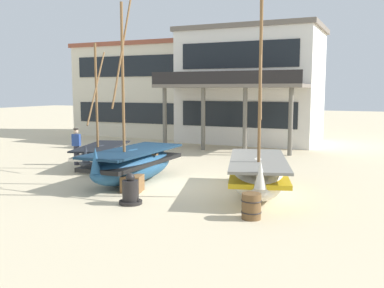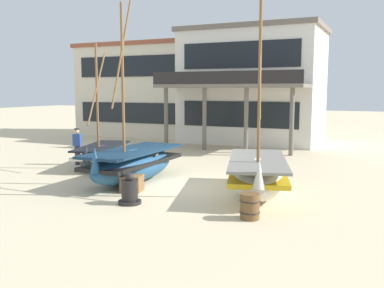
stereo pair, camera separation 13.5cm
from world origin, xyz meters
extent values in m
plane|color=beige|center=(0.00, 0.00, 0.00)|extent=(120.00, 120.00, 0.00)
ellipsoid|color=#2D333D|center=(-4.87, 1.94, 0.48)|extent=(2.60, 4.25, 0.97)
cube|color=silver|center=(-4.87, 1.94, 0.60)|extent=(2.57, 4.10, 0.12)
cube|color=black|center=(-4.87, 1.94, 0.93)|extent=(2.62, 4.18, 0.07)
cone|color=#2D333D|center=(-4.30, 0.12, 0.92)|extent=(0.37, 0.37, 0.68)
cylinder|color=brown|center=(-4.72, 1.47, 3.04)|extent=(0.10, 0.10, 4.72)
cylinder|color=brown|center=(-4.72, 1.47, 3.55)|extent=(0.76, 2.28, 3.15)
cube|color=brown|center=(-4.95, 2.23, 0.82)|extent=(1.40, 0.57, 0.06)
ellipsoid|color=silver|center=(2.86, 0.00, 0.59)|extent=(3.12, 5.15, 1.18)
cube|color=gold|center=(2.86, 0.00, 0.73)|extent=(3.08, 4.97, 0.14)
cube|color=gray|center=(2.86, 0.00, 1.13)|extent=(3.15, 5.07, 0.08)
cone|color=silver|center=(3.55, -2.22, 1.12)|extent=(0.44, 0.44, 0.82)
cylinder|color=brown|center=(3.04, -0.58, 3.55)|extent=(0.10, 0.10, 5.46)
cylinder|color=brown|center=(3.04, -0.58, 4.54)|extent=(0.69, 2.02, 3.95)
cube|color=brown|center=(2.75, 0.35, 1.00)|extent=(1.65, 0.65, 0.06)
ellipsoid|color=#23517A|center=(-1.89, -0.16, 0.61)|extent=(1.78, 4.72, 1.22)
cube|color=black|center=(-1.89, -0.16, 0.77)|extent=(1.79, 4.53, 0.15)
cube|color=#132C43|center=(-1.89, -0.16, 1.18)|extent=(1.83, 4.62, 0.09)
cone|color=#23517A|center=(-1.90, -2.42, 1.16)|extent=(0.35, 0.35, 0.86)
cylinder|color=brown|center=(-1.89, -0.75, 3.66)|extent=(0.10, 0.10, 5.60)
cylinder|color=brown|center=(-1.89, -0.75, 4.86)|extent=(0.08, 1.42, 4.14)
cube|color=brown|center=(-1.88, 0.19, 1.04)|extent=(1.66, 0.17, 0.06)
cylinder|color=#33333D|center=(-6.24, 1.90, 0.44)|extent=(0.26, 0.26, 0.88)
cube|color=#2D4C99|center=(-6.24, 1.90, 1.15)|extent=(0.41, 0.31, 0.54)
sphere|color=beige|center=(-6.24, 1.90, 1.54)|extent=(0.22, 0.22, 0.22)
cylinder|color=#2D2823|center=(-6.24, 1.90, 1.66)|extent=(0.24, 0.24, 0.05)
cylinder|color=black|center=(-0.29, -2.88, 0.05)|extent=(0.71, 0.71, 0.10)
cylinder|color=black|center=(-0.29, -2.88, 0.41)|extent=(0.49, 0.49, 0.63)
sphere|color=black|center=(-0.29, -2.88, 0.81)|extent=(0.27, 0.27, 0.27)
cylinder|color=brown|center=(3.49, -2.83, 0.35)|extent=(0.52, 0.52, 0.70)
torus|color=black|center=(3.49, -2.83, 0.50)|extent=(0.56, 0.56, 0.03)
torus|color=black|center=(3.49, -2.83, 0.20)|extent=(0.56, 0.56, 0.03)
cube|color=brown|center=(-1.09, -1.50, 0.28)|extent=(0.82, 0.82, 0.56)
cube|color=white|center=(-1.61, 14.06, 3.55)|extent=(8.67, 5.73, 7.10)
cube|color=#70665B|center=(-1.61, 14.06, 7.25)|extent=(9.02, 5.96, 0.30)
cube|color=black|center=(-1.61, 11.17, 1.95)|extent=(7.29, 0.06, 1.56)
cube|color=black|center=(-1.61, 11.17, 5.50)|extent=(7.29, 0.06, 1.56)
cube|color=#70665B|center=(-1.61, 9.79, 3.65)|extent=(8.67, 2.82, 0.20)
cylinder|color=#666056|center=(-5.33, 8.80, 1.78)|extent=(0.24, 0.24, 3.55)
cylinder|color=#666056|center=(-2.85, 8.80, 1.78)|extent=(0.24, 0.24, 3.55)
cylinder|color=#666056|center=(-0.37, 8.80, 1.78)|extent=(0.24, 0.24, 3.55)
cylinder|color=#666056|center=(2.11, 8.80, 1.78)|extent=(0.24, 0.24, 3.55)
cube|color=black|center=(-1.61, 8.43, 4.10)|extent=(8.67, 0.08, 0.70)
cube|color=beige|center=(-10.38, 14.89, 3.27)|extent=(9.51, 5.04, 6.55)
cube|color=brown|center=(-10.38, 14.89, 6.70)|extent=(9.89, 5.25, 0.30)
cube|color=black|center=(-10.38, 12.34, 1.80)|extent=(7.98, 0.06, 1.44)
cube|color=black|center=(-10.38, 12.34, 5.07)|extent=(7.98, 0.06, 1.44)
camera|label=1|loc=(6.66, -13.65, 3.45)|focal=40.10mm
camera|label=2|loc=(6.79, -13.59, 3.45)|focal=40.10mm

